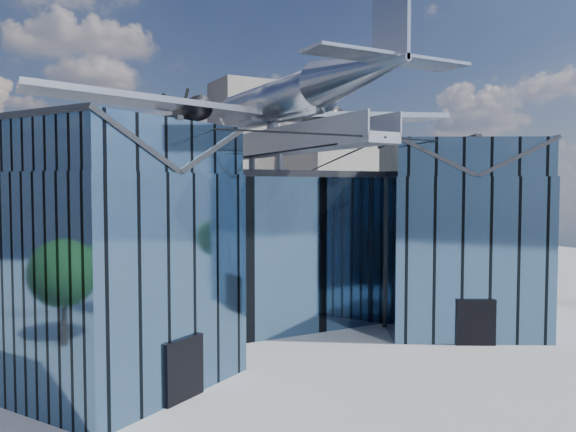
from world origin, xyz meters
name	(u,v)px	position (x,y,z in m)	size (l,w,h in m)	color
ground_plane	(305,346)	(0.00, 0.00, 0.00)	(120.00, 120.00, 0.00)	gray
museum	(260,239)	(0.00, 5.82, 5.54)	(32.88, 24.50, 17.60)	#436589
bg_towers	(127,179)	(1.45, 50.49, 10.01)	(77.00, 24.50, 26.00)	slate
tree_side_e	(510,256)	(21.90, 4.42, 3.28)	(3.19, 3.19, 4.84)	#301E13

